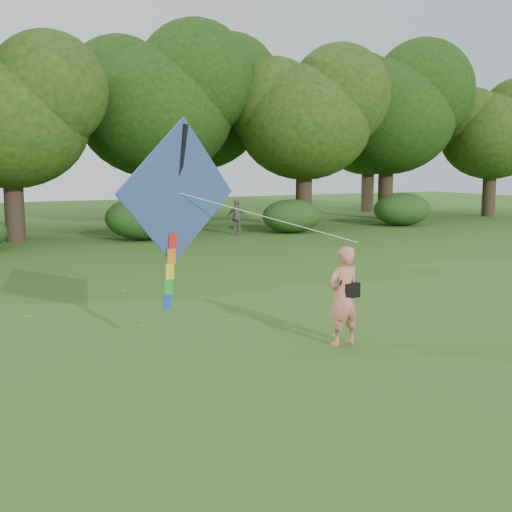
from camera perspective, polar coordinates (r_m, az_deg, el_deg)
name	(u,v)px	position (r m, az deg, el deg)	size (l,w,h in m)	color
ground	(328,361)	(10.68, 6.41, -9.25)	(100.00, 100.00, 0.00)	#265114
man_kite_flyer	(343,296)	(11.40, 7.78, -3.55)	(0.65, 0.42, 1.77)	#DE7968
bystander_right	(236,217)	(29.44, -1.75, 3.48)	(0.94, 0.39, 1.61)	slate
crossbody_bag	(350,289)	(11.42, 8.35, -2.95)	(0.43, 0.20, 0.71)	black
flying_kite	(178,195)	(10.78, -6.95, 5.39)	(4.11, 1.48, 3.21)	#242D9C
tree_line	(83,113)	(32.21, -15.17, 12.15)	(54.70, 15.30, 9.48)	#3A2D1E
shrub_band	(58,224)	(26.55, -17.17, 2.73)	(39.15, 3.22, 1.88)	#264919
fallen_leaves	(116,306)	(14.96, -12.31, -4.32)	(6.83, 10.55, 0.01)	olive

